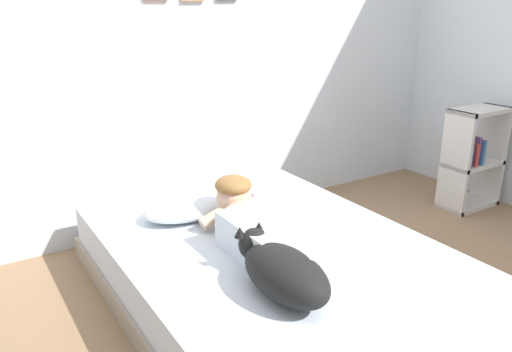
{
  "coord_description": "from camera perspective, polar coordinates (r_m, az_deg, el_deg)",
  "views": [
    {
      "loc": [
        -1.45,
        -1.61,
        1.47
      ],
      "look_at": [
        -0.06,
        0.6,
        0.57
      ],
      "focal_mm": 35.53,
      "sensor_mm": 36.0,
      "label": 1
    }
  ],
  "objects": [
    {
      "name": "coffee_cup",
      "position": [
        3.02,
        -1.53,
        -2.58
      ],
      "size": [
        0.12,
        0.09,
        0.07
      ],
      "color": "#D84C47",
      "rests_on": "bed"
    },
    {
      "name": "person_lying",
      "position": [
        2.47,
        1.66,
        -5.95
      ],
      "size": [
        0.43,
        0.92,
        0.27
      ],
      "color": "silver",
      "rests_on": "bed"
    },
    {
      "name": "cell_phone",
      "position": [
        2.74,
        3.92,
        -5.7
      ],
      "size": [
        0.07,
        0.14,
        0.01
      ],
      "primitive_type": "cube",
      "color": "black",
      "rests_on": "bed"
    },
    {
      "name": "bookshelf",
      "position": [
        4.05,
        23.13,
        1.9
      ],
      "size": [
        0.45,
        0.24,
        0.75
      ],
      "color": "silver",
      "rests_on": "ground"
    },
    {
      "name": "dog",
      "position": [
        2.12,
        2.88,
        -10.51
      ],
      "size": [
        0.26,
        0.57,
        0.21
      ],
      "color": "black",
      "rests_on": "bed"
    },
    {
      "name": "ground_plane",
      "position": [
        2.61,
        8.35,
        -15.41
      ],
      "size": [
        12.48,
        12.48,
        0.0
      ],
      "primitive_type": "plane",
      "color": "#8C6B4C"
    },
    {
      "name": "pillow",
      "position": [
        2.87,
        -7.54,
        -3.52
      ],
      "size": [
        0.52,
        0.32,
        0.11
      ],
      "primitive_type": "ellipsoid",
      "color": "silver",
      "rests_on": "bed"
    },
    {
      "name": "bed",
      "position": [
        2.64,
        1.82,
        -10.79
      ],
      "size": [
        1.48,
        2.08,
        0.32
      ],
      "color": "gray",
      "rests_on": "ground"
    },
    {
      "name": "back_wall",
      "position": [
        3.42,
        -7.45,
        15.21
      ],
      "size": [
        4.24,
        0.12,
        2.5
      ],
      "color": "silver",
      "rests_on": "ground"
    }
  ]
}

